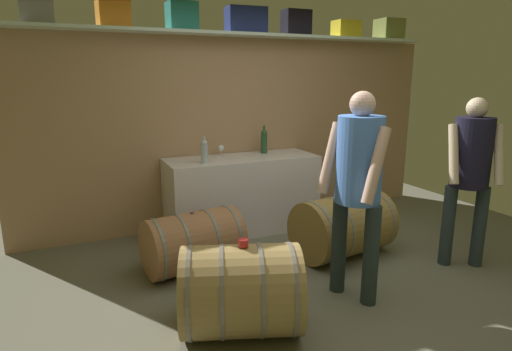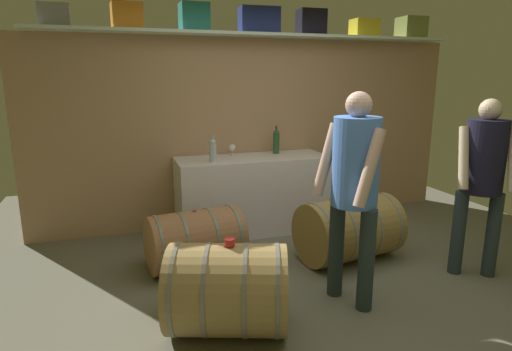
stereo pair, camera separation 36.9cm
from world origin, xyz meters
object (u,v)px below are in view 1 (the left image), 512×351
(wine_glass, at_px, (221,148))
(wine_barrel_far, at_px, (343,226))
(toolcase_yellow, at_px, (346,29))
(toolcase_olive, at_px, (389,29))
(wine_bottle_clear, at_px, (204,151))
(wine_barrel_flank, at_px, (193,242))
(toolcase_black, at_px, (296,23))
(work_cabinet, at_px, (242,194))
(toolcase_teal, at_px, (182,16))
(visitor_tasting, at_px, (358,176))
(toolcase_navy, at_px, (246,20))
(wine_bottle_green, at_px, (264,141))
(tasting_cup, at_px, (243,243))
(winemaker_pouring, at_px, (471,165))
(wine_barrel_near, at_px, (241,290))
(toolcase_grey, at_px, (37,12))
(toolcase_orange, at_px, (113,14))

(wine_glass, distance_m, wine_barrel_far, 1.63)
(toolcase_yellow, height_order, toolcase_olive, toolcase_olive)
(wine_bottle_clear, relative_size, wine_barrel_flank, 0.32)
(toolcase_black, bearing_deg, work_cabinet, -162.40)
(toolcase_teal, height_order, visitor_tasting, toolcase_teal)
(toolcase_navy, bearing_deg, wine_barrel_flank, -129.77)
(toolcase_black, xyz_separation_m, wine_bottle_clear, (-1.28, -0.37, -1.37))
(toolcase_navy, xyz_separation_m, wine_bottle_green, (0.19, -0.09, -1.35))
(tasting_cup, relative_size, winemaker_pouring, 0.04)
(toolcase_black, height_order, wine_bottle_clear, toolcase_black)
(wine_barrel_far, xyz_separation_m, visitor_tasting, (-0.42, -0.72, 0.71))
(wine_barrel_flank, bearing_deg, wine_barrel_far, -19.00)
(toolcase_teal, height_order, toolcase_olive, toolcase_teal)
(wine_bottle_clear, xyz_separation_m, wine_glass, (0.30, 0.32, -0.04))
(toolcase_navy, relative_size, toolcase_black, 1.39)
(toolcase_olive, height_order, wine_barrel_far, toolcase_olive)
(winemaker_pouring, bearing_deg, wine_glass, -17.68)
(wine_barrel_near, relative_size, visitor_tasting, 0.59)
(wine_glass, distance_m, wine_barrel_near, 2.25)
(toolcase_navy, distance_m, wine_barrel_flank, 2.51)
(work_cabinet, xyz_separation_m, wine_bottle_green, (0.34, 0.14, 0.58))
(toolcase_olive, relative_size, wine_bottle_green, 0.92)
(toolcase_black, xyz_separation_m, wine_barrel_far, (-0.16, -1.31, -2.05))
(toolcase_yellow, distance_m, winemaker_pouring, 2.38)
(work_cabinet, distance_m, tasting_cup, 2.07)
(toolcase_black, distance_m, toolcase_yellow, 0.71)
(toolcase_grey, xyz_separation_m, toolcase_olive, (4.10, 0.00, 0.02))
(work_cabinet, bearing_deg, wine_glass, 137.07)
(toolcase_olive, bearing_deg, work_cabinet, -169.60)
(toolcase_grey, relative_size, toolcase_navy, 0.65)
(toolcase_yellow, height_order, wine_barrel_near, toolcase_yellow)
(toolcase_navy, distance_m, toolcase_black, 0.64)
(visitor_tasting, bearing_deg, toolcase_orange, 15.72)
(toolcase_olive, height_order, work_cabinet, toolcase_olive)
(toolcase_navy, bearing_deg, work_cabinet, -120.32)
(toolcase_yellow, relative_size, wine_glass, 2.35)
(toolcase_teal, xyz_separation_m, visitor_tasting, (0.79, -2.03, -1.35))
(toolcase_yellow, relative_size, wine_bottle_green, 0.94)
(toolcase_grey, distance_m, toolcase_yellow, 3.43)
(wine_barrel_flank, bearing_deg, toolcase_orange, 105.37)
(toolcase_olive, distance_m, tasting_cup, 4.01)
(toolcase_olive, relative_size, work_cabinet, 0.17)
(wine_bottle_green, height_order, tasting_cup, wine_bottle_green)
(toolcase_yellow, relative_size, wine_barrel_near, 0.31)
(toolcase_black, relative_size, work_cabinet, 0.18)
(wine_glass, height_order, winemaker_pouring, winemaker_pouring)
(wine_barrel_flank, bearing_deg, toolcase_teal, 68.59)
(toolcase_orange, distance_m, wine_barrel_near, 2.97)
(wine_bottle_clear, xyz_separation_m, wine_barrel_near, (-0.31, -1.75, -0.67))
(wine_glass, bearing_deg, toolcase_orange, 177.28)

